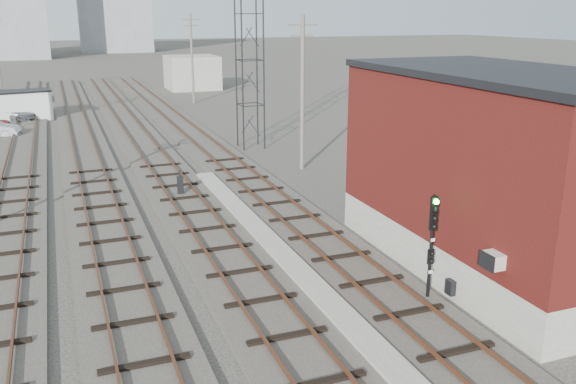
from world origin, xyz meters
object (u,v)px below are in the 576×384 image
signal_mast (432,242)px  switch_stand (180,185)px  site_trailer (13,106)px  car_grey (6,113)px

signal_mast → switch_stand: signal_mast is taller
switch_stand → signal_mast: bearing=-66.5°
site_trailer → signal_mast: bearing=-82.0°
signal_mast → site_trailer: 44.54m
site_trailer → car_grey: 0.83m
site_trailer → car_grey: (-0.57, -0.19, -0.57)m
signal_mast → site_trailer: bearing=108.6°
signal_mast → switch_stand: bearing=109.6°
signal_mast → car_grey: (-14.79, 42.01, -1.33)m
switch_stand → site_trailer: site_trailer is taller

